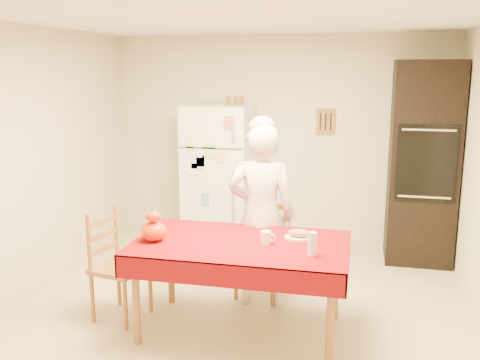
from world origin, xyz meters
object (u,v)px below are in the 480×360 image
(oven_cabinet, at_px, (423,163))
(chair_left, at_px, (114,260))
(coffee_mug, at_px, (266,237))
(chair_far, at_px, (263,242))
(wine_glass, at_px, (312,244))
(dining_table, at_px, (241,250))
(refrigerator, at_px, (219,177))
(bread_plate, at_px, (299,238))
(pumpkin_lower, at_px, (154,231))
(seated_woman, at_px, (261,216))

(oven_cabinet, bearing_deg, chair_left, -142.75)
(coffee_mug, bearing_deg, oven_cabinet, 56.33)
(coffee_mug, bearing_deg, chair_far, 101.70)
(wine_glass, bearing_deg, dining_table, 162.82)
(refrigerator, distance_m, bread_plate, 2.17)
(chair_far, relative_size, pumpkin_lower, 4.57)
(dining_table, height_order, chair_far, chair_far)
(coffee_mug, height_order, wine_glass, wine_glass)
(wine_glass, relative_size, bread_plate, 0.73)
(dining_table, relative_size, chair_far, 1.79)
(chair_far, distance_m, pumpkin_lower, 1.20)
(refrigerator, height_order, chair_far, refrigerator)
(refrigerator, bearing_deg, pumpkin_lower, -89.29)
(chair_left, height_order, coffee_mug, chair_left)
(oven_cabinet, height_order, chair_left, oven_cabinet)
(oven_cabinet, height_order, seated_woman, oven_cabinet)
(pumpkin_lower, bearing_deg, oven_cabinet, 44.04)
(coffee_mug, relative_size, bread_plate, 0.42)
(wine_glass, xyz_separation_m, bread_plate, (-0.14, 0.36, -0.08))
(dining_table, bearing_deg, pumpkin_lower, -169.96)
(chair_left, xyz_separation_m, bread_plate, (1.56, 0.16, 0.26))
(seated_woman, relative_size, coffee_mug, 16.57)
(refrigerator, xyz_separation_m, chair_far, (0.76, -1.24, -0.34))
(chair_far, bearing_deg, chair_left, -137.52)
(chair_far, relative_size, wine_glass, 5.40)
(seated_woman, bearing_deg, chair_far, -89.42)
(oven_cabinet, relative_size, chair_far, 2.32)
(seated_woman, height_order, wine_glass, seated_woman)
(seated_woman, bearing_deg, wine_glass, 120.24)
(dining_table, height_order, wine_glass, wine_glass)
(dining_table, height_order, pumpkin_lower, pumpkin_lower)
(bread_plate, bearing_deg, dining_table, -157.95)
(chair_far, bearing_deg, pumpkin_lower, -119.77)
(oven_cabinet, relative_size, coffee_mug, 22.00)
(coffee_mug, height_order, bread_plate, coffee_mug)
(chair_far, bearing_deg, bread_plate, -46.34)
(wine_glass, bearing_deg, bread_plate, 111.00)
(chair_far, height_order, wine_glass, chair_far)
(wine_glass, bearing_deg, pumpkin_lower, 177.39)
(coffee_mug, distance_m, bread_plate, 0.30)
(oven_cabinet, bearing_deg, coffee_mug, -123.67)
(chair_left, bearing_deg, refrigerator, 0.64)
(coffee_mug, bearing_deg, wine_glass, -26.01)
(chair_far, xyz_separation_m, seated_woman, (0.02, -0.21, 0.32))
(dining_table, xyz_separation_m, bread_plate, (0.44, 0.18, 0.08))
(dining_table, height_order, bread_plate, bread_plate)
(refrigerator, height_order, seated_woman, refrigerator)
(seated_woman, bearing_deg, pumpkin_lower, 37.36)
(bread_plate, bearing_deg, wine_glass, -69.00)
(refrigerator, xyz_separation_m, oven_cabinet, (2.28, 0.05, 0.25))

